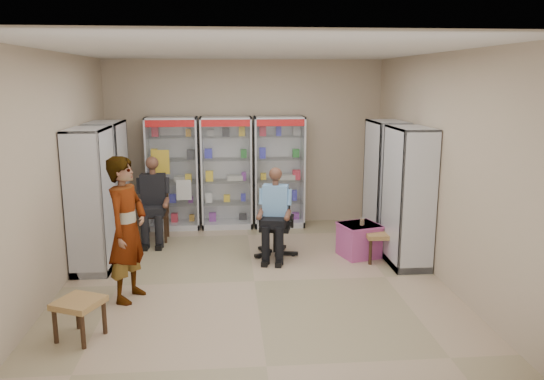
{
  "coord_description": "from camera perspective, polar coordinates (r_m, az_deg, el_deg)",
  "views": [
    {
      "loc": [
        -0.34,
        -6.68,
        2.66
      ],
      "look_at": [
        0.3,
        0.7,
        1.1
      ],
      "focal_mm": 35.0,
      "sensor_mm": 36.0,
      "label": 1
    }
  ],
  "objects": [
    {
      "name": "cabinet_left_far",
      "position": [
        8.85,
        -17.16,
        0.55
      ],
      "size": [
        0.9,
        0.5,
        2.0
      ],
      "primitive_type": "cube",
      "rotation": [
        0.0,
        0.0,
        -1.57
      ],
      "color": "#A6A9AE",
      "rests_on": "floor"
    },
    {
      "name": "cabinet_right_far",
      "position": [
        8.83,
        12.09,
        0.8
      ],
      "size": [
        0.9,
        0.5,
        2.0
      ],
      "primitive_type": "cube",
      "rotation": [
        0.0,
        0.0,
        1.57
      ],
      "color": "#9D9FA4",
      "rests_on": "floor"
    },
    {
      "name": "seated_shopkeeper",
      "position": [
        7.97,
        0.39,
        -2.75
      ],
      "size": [
        0.54,
        0.67,
        1.29
      ],
      "primitive_type": null,
      "rotation": [
        0.0,
        0.0,
        -0.22
      ],
      "color": "#6E8EDA",
      "rests_on": "floor"
    },
    {
      "name": "room_shell",
      "position": [
        6.73,
        -2.02,
        5.99
      ],
      "size": [
        5.02,
        6.02,
        3.01
      ],
      "color": "tan",
      "rests_on": "ground"
    },
    {
      "name": "cabinet_back_right",
      "position": [
        9.61,
        0.77,
        1.95
      ],
      "size": [
        0.9,
        0.5,
        2.0
      ],
      "primitive_type": "cube",
      "color": "#AEB1B6",
      "rests_on": "floor"
    },
    {
      "name": "cabinet_right_near",
      "position": [
        7.81,
        14.41,
        -0.76
      ],
      "size": [
        0.9,
        0.5,
        2.0
      ],
      "primitive_type": "cube",
      "rotation": [
        0.0,
        0.0,
        1.57
      ],
      "color": "#B2B6BA",
      "rests_on": "floor"
    },
    {
      "name": "pink_trunk",
      "position": [
        8.2,
        9.34,
        -5.35
      ],
      "size": [
        0.65,
        0.63,
        0.51
      ],
      "primitive_type": "cube",
      "rotation": [
        0.0,
        0.0,
        0.29
      ],
      "color": "#A64276",
      "rests_on": "floor"
    },
    {
      "name": "woven_stool_b",
      "position": [
        6.0,
        -19.95,
        -12.91
      ],
      "size": [
        0.57,
        0.57,
        0.43
      ],
      "primitive_type": "cube",
      "rotation": [
        0.0,
        0.0,
        -0.43
      ],
      "color": "#A56E45",
      "rests_on": "floor"
    },
    {
      "name": "standing_man",
      "position": [
        6.62,
        -15.32,
        -4.09
      ],
      "size": [
        0.62,
        0.75,
        1.77
      ],
      "primitive_type": "imported",
      "rotation": [
        0.0,
        0.0,
        1.23
      ],
      "color": "gray",
      "rests_on": "floor"
    },
    {
      "name": "cabinet_left_near",
      "position": [
        7.8,
        -18.83,
        -1.03
      ],
      "size": [
        0.9,
        0.5,
        2.0
      ],
      "primitive_type": "cube",
      "rotation": [
        0.0,
        0.0,
        -1.57
      ],
      "color": "silver",
      "rests_on": "floor"
    },
    {
      "name": "cabinet_back_left",
      "position": [
        9.61,
        -10.59,
        1.75
      ],
      "size": [
        0.9,
        0.5,
        2.0
      ],
      "primitive_type": "cube",
      "color": "#A2A4A9",
      "rests_on": "floor"
    },
    {
      "name": "seated_customer",
      "position": [
        8.94,
        -12.57,
        -1.25
      ],
      "size": [
        0.44,
        0.6,
        1.34
      ],
      "primitive_type": null,
      "color": "black",
      "rests_on": "floor"
    },
    {
      "name": "tea_glass",
      "position": [
        8.06,
        9.67,
        -3.38
      ],
      "size": [
        0.07,
        0.07,
        0.11
      ],
      "primitive_type": "cylinder",
      "color": "#621C08",
      "rests_on": "pink_trunk"
    },
    {
      "name": "floor",
      "position": [
        7.2,
        -1.9,
        -9.78
      ],
      "size": [
        6.0,
        6.0,
        0.0
      ],
      "primitive_type": "plane",
      "color": "tan",
      "rests_on": "ground"
    },
    {
      "name": "wooden_chair",
      "position": [
        9.04,
        -12.48,
        -2.41
      ],
      "size": [
        0.42,
        0.42,
        0.94
      ],
      "primitive_type": "cube",
      "color": "black",
      "rests_on": "floor"
    },
    {
      "name": "woven_stool_a",
      "position": [
        8.07,
        11.49,
        -5.95
      ],
      "size": [
        0.45,
        0.45,
        0.44
      ],
      "primitive_type": "cube",
      "rotation": [
        0.0,
        0.0,
        -0.05
      ],
      "color": "olive",
      "rests_on": "floor"
    },
    {
      "name": "office_chair",
      "position": [
        8.05,
        0.36,
        -3.61
      ],
      "size": [
        0.66,
        0.66,
        1.01
      ],
      "primitive_type": "cube",
      "rotation": [
        0.0,
        0.0,
        -0.22
      ],
      "color": "black",
      "rests_on": "floor"
    },
    {
      "name": "cabinet_back_mid",
      "position": [
        9.56,
        -4.91,
        1.86
      ],
      "size": [
        0.9,
        0.5,
        2.0
      ],
      "primitive_type": "cube",
      "color": "#A2A5A9",
      "rests_on": "floor"
    }
  ]
}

